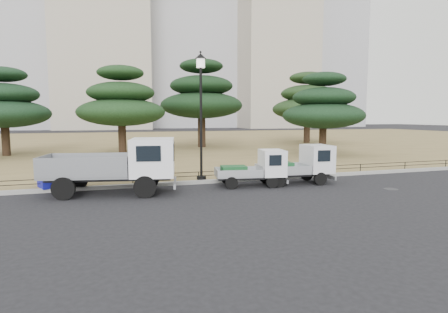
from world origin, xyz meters
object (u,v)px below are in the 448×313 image
object	(u,v)px
street_lamp	(201,95)
truck_kei_rear	(300,165)
truck_kei_front	(256,168)
truck_large	(119,163)
tarp_pile	(57,178)

from	to	relation	value
street_lamp	truck_kei_rear	bearing A→B (deg)	-21.08
truck_kei_front	truck_kei_rear	distance (m)	2.22
truck_large	truck_kei_front	distance (m)	5.91
truck_kei_rear	street_lamp	xyz separation A→B (m)	(-4.31, 1.66, 3.20)
truck_large	tarp_pile	size ratio (longest dim) A/B	3.39
truck_large	truck_kei_front	xyz separation A→B (m)	(5.89, -0.14, -0.43)
truck_large	street_lamp	size ratio (longest dim) A/B	0.92
truck_kei_front	truck_kei_rear	xyz separation A→B (m)	(2.22, -0.05, 0.08)
street_lamp	tarp_pile	size ratio (longest dim) A/B	3.68
truck_large	tarp_pile	distance (m)	3.06
truck_kei_rear	tarp_pile	bearing A→B (deg)	173.60
truck_kei_front	truck_kei_rear	bearing A→B (deg)	8.02
truck_large	truck_kei_front	size ratio (longest dim) A/B	1.67
truck_large	truck_kei_front	bearing A→B (deg)	9.95
truck_kei_front	tarp_pile	world-z (taller)	truck_kei_front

